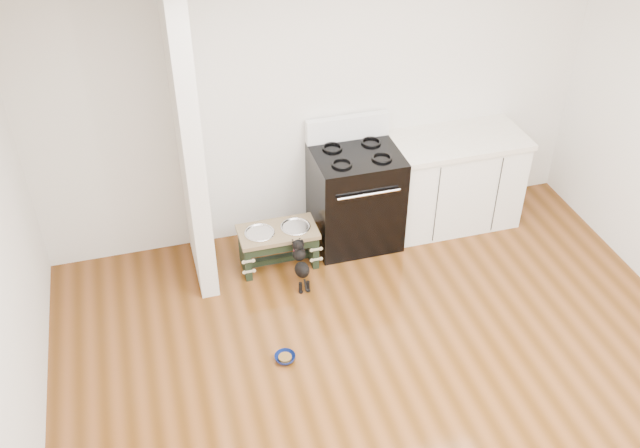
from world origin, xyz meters
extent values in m
plane|color=#4E2B0E|center=(0.00, 0.00, 0.00)|extent=(5.00, 5.00, 0.00)
plane|color=silver|center=(0.00, 2.50, 1.35)|extent=(5.00, 0.00, 5.00)
plane|color=white|center=(0.00, 0.00, 2.70)|extent=(5.00, 5.00, 0.00)
cube|color=silver|center=(-1.18, 2.10, 1.35)|extent=(0.15, 0.80, 2.70)
cube|color=black|center=(0.25, 2.15, 0.46)|extent=(0.76, 0.65, 0.92)
cube|color=black|center=(0.25, 1.84, 0.40)|extent=(0.58, 0.02, 0.50)
cylinder|color=silver|center=(0.25, 1.80, 0.72)|extent=(0.56, 0.02, 0.02)
cube|color=white|center=(0.25, 2.43, 1.03)|extent=(0.76, 0.08, 0.22)
torus|color=black|center=(0.07, 2.01, 0.93)|extent=(0.18, 0.18, 0.02)
torus|color=black|center=(0.43, 2.01, 0.93)|extent=(0.18, 0.18, 0.02)
torus|color=black|center=(0.07, 2.29, 0.93)|extent=(0.18, 0.18, 0.02)
torus|color=black|center=(0.43, 2.29, 0.93)|extent=(0.18, 0.18, 0.02)
cube|color=white|center=(1.23, 2.18, 0.43)|extent=(1.20, 0.60, 0.86)
cube|color=beige|center=(1.23, 2.18, 0.89)|extent=(1.24, 0.64, 0.05)
cube|color=black|center=(1.23, 1.92, 0.05)|extent=(1.20, 0.06, 0.10)
cube|color=black|center=(-0.82, 1.97, 0.17)|extent=(0.06, 0.33, 0.34)
cube|color=black|center=(-0.22, 1.97, 0.17)|extent=(0.06, 0.33, 0.34)
cube|color=black|center=(-0.52, 1.82, 0.30)|extent=(0.55, 0.03, 0.08)
cube|color=black|center=(-0.52, 1.97, 0.06)|extent=(0.55, 0.06, 0.06)
cube|color=brown|center=(-0.52, 1.97, 0.36)|extent=(0.69, 0.37, 0.04)
cylinder|color=silver|center=(-0.68, 1.97, 0.36)|extent=(0.24, 0.24, 0.04)
cylinder|color=silver|center=(-0.36, 1.97, 0.36)|extent=(0.24, 0.24, 0.04)
torus|color=silver|center=(-0.68, 1.97, 0.38)|extent=(0.27, 0.27, 0.02)
torus|color=silver|center=(-0.36, 1.97, 0.38)|extent=(0.27, 0.27, 0.02)
cylinder|color=black|center=(-0.43, 1.55, 0.05)|extent=(0.03, 0.03, 0.10)
cylinder|color=black|center=(-0.36, 1.55, 0.05)|extent=(0.03, 0.03, 0.10)
sphere|color=black|center=(-0.43, 1.54, 0.01)|extent=(0.04, 0.04, 0.04)
sphere|color=black|center=(-0.36, 1.54, 0.01)|extent=(0.04, 0.04, 0.04)
ellipsoid|color=black|center=(-0.40, 1.62, 0.19)|extent=(0.12, 0.28, 0.25)
sphere|color=black|center=(-0.40, 1.71, 0.29)|extent=(0.11, 0.11, 0.11)
sphere|color=black|center=(-0.40, 1.74, 0.36)|extent=(0.10, 0.10, 0.10)
sphere|color=black|center=(-0.43, 1.80, 0.36)|extent=(0.03, 0.03, 0.03)
sphere|color=black|center=(-0.36, 1.80, 0.36)|extent=(0.03, 0.03, 0.03)
cylinder|color=black|center=(-0.40, 1.51, 0.11)|extent=(0.02, 0.08, 0.09)
torus|color=#C53958|center=(-0.40, 1.72, 0.33)|extent=(0.09, 0.06, 0.09)
imported|color=navy|center=(-0.74, 0.82, 0.03)|extent=(0.20, 0.20, 0.05)
cylinder|color=brown|center=(-0.74, 0.82, 0.03)|extent=(0.10, 0.10, 0.02)
camera|label=1|loc=(-1.52, -2.89, 4.10)|focal=40.00mm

